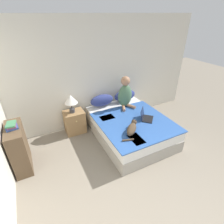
{
  "coord_description": "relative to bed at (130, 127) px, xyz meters",
  "views": [
    {
      "loc": [
        -1.59,
        -0.23,
        2.56
      ],
      "look_at": [
        -0.26,
        2.41,
        0.87
      ],
      "focal_mm": 28.0,
      "sensor_mm": 36.0,
      "label": 1
    }
  ],
  "objects": [
    {
      "name": "laptop_open",
      "position": [
        0.28,
        -0.19,
        0.31
      ],
      "size": [
        0.4,
        0.4,
        0.23
      ],
      "rotation": [
        0.0,
        0.0,
        0.8
      ],
      "color": "black",
      "rests_on": "bed"
    },
    {
      "name": "pillow_far",
      "position": [
        0.33,
        0.81,
        0.41
      ],
      "size": [
        0.6,
        0.24,
        0.29
      ],
      "color": "navy",
      "rests_on": "bed"
    },
    {
      "name": "table_lamp",
      "position": [
        -1.1,
        0.77,
        0.61
      ],
      "size": [
        0.29,
        0.29,
        0.43
      ],
      "color": "#38383D",
      "rests_on": "nightstand"
    },
    {
      "name": "cat_tabby",
      "position": [
        -0.26,
        -0.46,
        0.35
      ],
      "size": [
        0.51,
        0.44,
        0.17
      ],
      "rotation": [
        0.0,
        0.0,
        0.77
      ],
      "color": "#473828",
      "rests_on": "bed"
    },
    {
      "name": "nightstand",
      "position": [
        -1.07,
        0.77,
        0.02
      ],
      "size": [
        0.46,
        0.39,
        0.55
      ],
      "color": "#937047",
      "rests_on": "ground_plane"
    },
    {
      "name": "wall_back",
      "position": [
        -0.27,
        1.03,
        1.02
      ],
      "size": [
        5.34,
        0.05,
        2.55
      ],
      "color": "beige",
      "rests_on": "ground_plane"
    },
    {
      "name": "bookshelf",
      "position": [
        -2.27,
        0.13,
        0.18
      ],
      "size": [
        0.28,
        0.68,
        0.87
      ],
      "color": "brown",
      "rests_on": "ground_plane"
    },
    {
      "name": "book_stack_top",
      "position": [
        -2.27,
        0.13,
        0.66
      ],
      "size": [
        0.21,
        0.23,
        0.09
      ],
      "color": "#334C8E",
      "rests_on": "bookshelf"
    },
    {
      "name": "person_sitting",
      "position": [
        0.17,
        0.54,
        0.6
      ],
      "size": [
        0.37,
        0.37,
        0.77
      ],
      "color": "#476B4C",
      "rests_on": "bed"
    },
    {
      "name": "bed",
      "position": [
        0.0,
        0.0,
        0.0
      ],
      "size": [
        1.5,
        1.91,
        0.52
      ],
      "color": "#9E998E",
      "rests_on": "ground_plane"
    },
    {
      "name": "pillow_near",
      "position": [
        -0.33,
        0.81,
        0.41
      ],
      "size": [
        0.6,
        0.24,
        0.29
      ],
      "color": "navy",
      "rests_on": "bed"
    }
  ]
}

